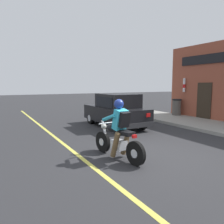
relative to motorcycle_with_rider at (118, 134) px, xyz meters
name	(u,v)px	position (x,y,z in m)	size (l,w,h in m)	color
ground_plane	(147,154)	(0.93, -0.06, -0.68)	(80.00, 80.00, 0.00)	#2B2B2D
sidewalk_curb	(188,121)	(6.03, 2.94, -0.61)	(2.60, 22.00, 0.14)	gray
lane_stripe	(57,139)	(-0.87, 2.94, -0.67)	(0.12, 19.80, 0.01)	#D1C64C
motorcycle_with_rider	(118,134)	(0.00, 0.00, 0.00)	(0.65, 2.01, 1.62)	black
car_hatchback	(116,111)	(2.22, 3.91, 0.09)	(1.65, 3.79, 1.57)	black
trash_bin	(177,107)	(6.96, 4.64, -0.04)	(0.56, 0.56, 0.98)	#514C47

